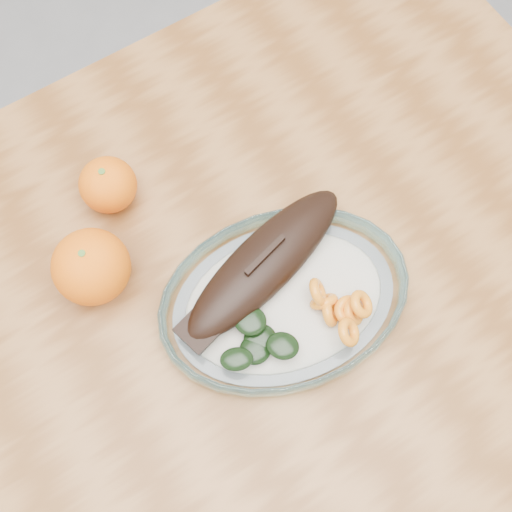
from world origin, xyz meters
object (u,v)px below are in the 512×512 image
at_px(dining_table, 196,359).
at_px(orange_right, 108,185).
at_px(orange_left, 91,267).
at_px(plated_meal, 283,297).

xyz_separation_m(dining_table, orange_right, (0.01, 0.21, 0.13)).
relative_size(dining_table, orange_left, 13.64).
xyz_separation_m(dining_table, orange_left, (-0.05, 0.12, 0.14)).
xyz_separation_m(plated_meal, orange_left, (-0.17, 0.14, 0.03)).
distance_m(plated_meal, orange_left, 0.22).
bearing_deg(orange_left, dining_table, -66.97).
height_order(dining_table, orange_right, orange_right).
bearing_deg(orange_right, plated_meal, -65.14).
relative_size(plated_meal, orange_right, 9.05).
relative_size(plated_meal, orange_left, 7.07).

